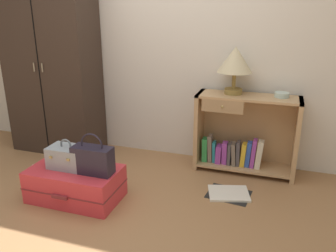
{
  "coord_description": "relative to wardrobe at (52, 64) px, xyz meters",
  "views": [
    {
      "loc": [
        1.2,
        -1.97,
        1.58
      ],
      "look_at": [
        0.29,
        0.82,
        0.55
      ],
      "focal_mm": 37.03,
      "sensor_mm": 36.0,
      "label": 1
    }
  ],
  "objects": [
    {
      "name": "ground_plane",
      "position": [
        1.16,
        -1.2,
        -0.98
      ],
      "size": [
        9.0,
        9.0,
        0.0
      ],
      "primitive_type": "plane",
      "color": "#9E7047"
    },
    {
      "name": "open_book_on_floor",
      "position": [
        2.03,
        -0.46,
        -0.97
      ],
      "size": [
        0.41,
        0.35,
        0.02
      ],
      "color": "white",
      "rests_on": "ground_plane"
    },
    {
      "name": "wardrobe",
      "position": [
        0.0,
        0.0,
        0.0
      ],
      "size": [
        0.97,
        0.47,
        1.95
      ],
      "color": "#33261E",
      "rests_on": "ground_plane"
    },
    {
      "name": "table_lamp",
      "position": [
        1.94,
        0.09,
        0.11
      ],
      "size": [
        0.33,
        0.33,
        0.45
      ],
      "color": "olive",
      "rests_on": "bookshelf"
    },
    {
      "name": "bookshelf",
      "position": [
        2.06,
        0.07,
        -0.62
      ],
      "size": [
        0.97,
        0.33,
        0.77
      ],
      "color": "tan",
      "rests_on": "ground_plane"
    },
    {
      "name": "suitcase_large",
      "position": [
        0.79,
        -0.93,
        -0.84
      ],
      "size": [
        0.77,
        0.46,
        0.28
      ],
      "color": "#D1333D",
      "rests_on": "ground_plane"
    },
    {
      "name": "train_case",
      "position": [
        0.72,
        -0.91,
        -0.6
      ],
      "size": [
        0.3,
        0.21,
        0.25
      ],
      "color": "#8E99A3",
      "rests_on": "suitcase_large"
    },
    {
      "name": "bottle",
      "position": [
        0.32,
        -0.85,
        -0.88
      ],
      "size": [
        0.07,
        0.07,
        0.21
      ],
      "color": "white",
      "rests_on": "ground_plane"
    },
    {
      "name": "bowl",
      "position": [
        2.39,
        0.1,
        -0.18
      ],
      "size": [
        0.13,
        0.13,
        0.04
      ],
      "primitive_type": "cylinder",
      "color": "silver",
      "rests_on": "bookshelf"
    },
    {
      "name": "back_wall",
      "position": [
        1.16,
        0.3,
        0.32
      ],
      "size": [
        6.4,
        0.1,
        2.6
      ],
      "primitive_type": "cube",
      "color": "silver",
      "rests_on": "ground_plane"
    },
    {
      "name": "handbag",
      "position": [
        0.99,
        -0.94,
        -0.58
      ],
      "size": [
        0.33,
        0.14,
        0.34
      ],
      "color": "#231E2D",
      "rests_on": "suitcase_large"
    }
  ]
}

